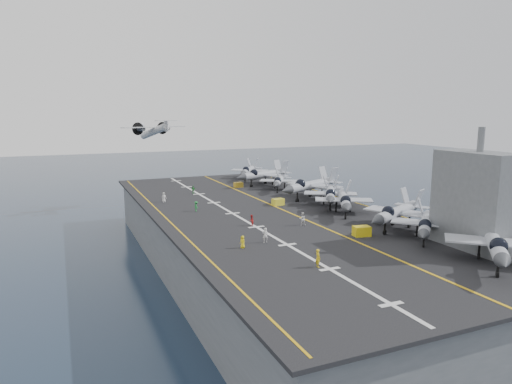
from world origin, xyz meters
name	(u,v)px	position (x,y,z in m)	size (l,w,h in m)	color
ground	(265,268)	(0.00, 0.00, 0.00)	(500.00, 500.00, 0.00)	#142135
hull	(265,241)	(0.00, 0.00, 5.00)	(36.00, 90.00, 10.00)	#56595E
flight_deck	(265,212)	(0.00, 0.00, 10.20)	(38.00, 92.00, 0.40)	black
foul_line	(281,209)	(3.00, 0.00, 10.42)	(0.35, 90.00, 0.02)	gold
landing_centerline	(233,213)	(-6.00, 0.00, 10.42)	(0.50, 90.00, 0.02)	silver
deck_edge_port	(167,219)	(-17.00, 0.00, 10.42)	(0.25, 90.00, 0.02)	gold
deck_edge_stbd	(354,202)	(18.50, 0.00, 10.42)	(0.25, 90.00, 0.02)	gold
island_superstructure	(477,188)	(15.00, -30.00, 17.90)	(5.00, 10.00, 15.00)	#56595E
fighter_jet_0	(494,241)	(11.55, -35.82, 13.05)	(17.93, 18.01, 5.29)	#9AA3AB
fighter_jet_1	(426,223)	(11.96, -25.09, 12.73)	(15.88, 15.76, 4.66)	gray
fighter_jet_2	(397,211)	(12.49, -18.88, 13.01)	(17.95, 15.78, 5.22)	gray
fighter_jet_3	(344,199)	(11.00, -7.51, 12.88)	(15.39, 17.13, 4.96)	gray
fighter_jet_4	(330,193)	(12.29, -1.33, 12.87)	(15.66, 17.11, 4.94)	#99A2AA
fighter_jet_5	(311,184)	(12.82, 6.40, 13.26)	(19.60, 16.97, 5.73)	#9FA6B0
fighter_jet_6	(279,180)	(11.43, 17.79, 12.61)	(13.99, 15.31, 4.42)	gray
fighter_jet_7	(265,174)	(11.53, 25.68, 13.07)	(18.00, 14.98, 5.34)	#949DA3
fighter_jet_8	(249,170)	(11.71, 35.82, 12.80)	(15.51, 16.64, 4.81)	gray
tow_cart_a	(362,231)	(5.32, -20.23, 11.08)	(2.49, 1.86, 1.36)	gold
tow_cart_b	(278,202)	(4.00, 3.15, 11.02)	(2.26, 1.66, 1.24)	yellow
tow_cart_c	(238,185)	(4.67, 24.89, 10.97)	(2.02, 1.43, 1.14)	gold
crew_0	(243,242)	(-11.76, -19.00, 11.20)	(0.93, 1.12, 1.60)	yellow
crew_1	(265,235)	(-8.15, -17.91, 11.39)	(1.27, 0.91, 1.98)	silver
crew_2	(251,220)	(-6.30, -8.86, 11.22)	(1.17, 1.15, 1.65)	#B21919
crew_3	(196,206)	(-11.09, 4.15, 11.27)	(0.81, 1.12, 1.73)	#1B7E31
crew_4	(193,190)	(-7.04, 20.49, 11.28)	(1.18, 0.91, 1.75)	#268C33
crew_5	(164,197)	(-14.44, 14.38, 11.33)	(1.29, 1.05, 1.86)	silver
crew_6	(318,258)	(-6.84, -28.90, 11.43)	(0.88, 1.27, 2.05)	yellow
crew_7	(302,219)	(0.80, -11.71, 11.39)	(1.32, 1.00, 1.98)	white
transport_plane	(155,131)	(-7.15, 59.06, 21.93)	(22.94, 19.43, 4.60)	silver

